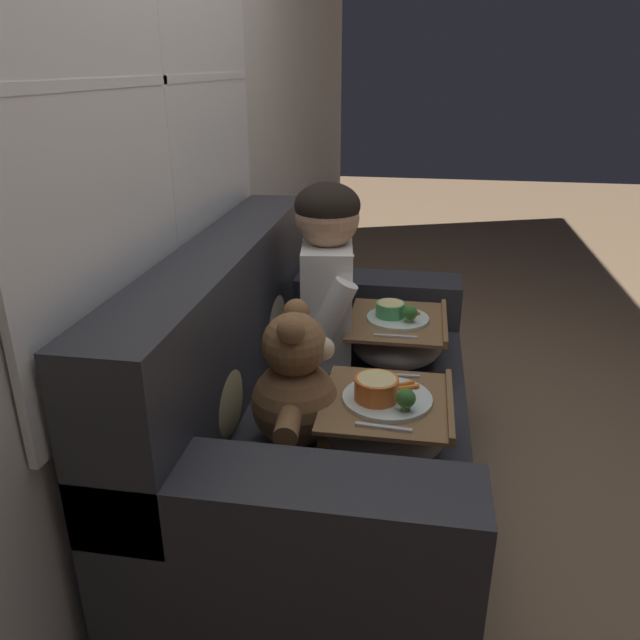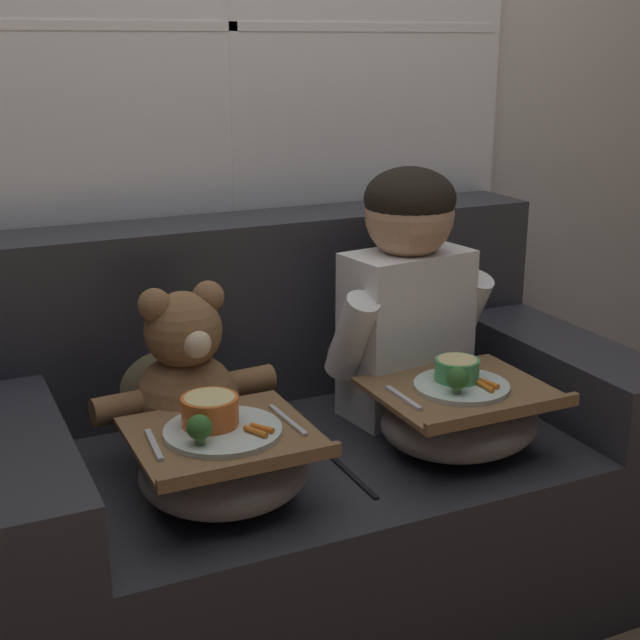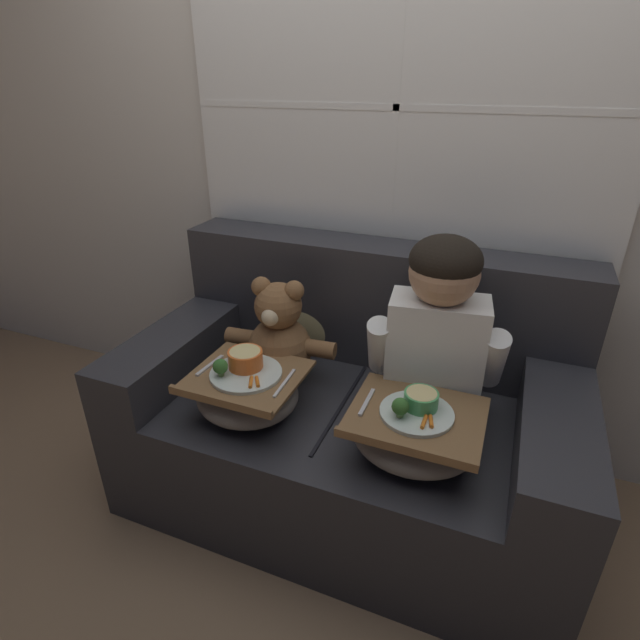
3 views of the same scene
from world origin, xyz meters
TOP-DOWN VIEW (x-y plane):
  - ground_plane at (0.00, 0.00)m, footprint 14.00×14.00m
  - wall_back_with_window at (0.00, 0.52)m, footprint 8.00×0.08m
  - couch at (0.00, 0.06)m, footprint 1.60×0.90m
  - throw_pillow_behind_child at (0.29, 0.27)m, footprint 0.35×0.17m
  - throw_pillow_behind_teddy at (-0.29, 0.27)m, footprint 0.32×0.15m
  - child_figure at (0.29, 0.04)m, footprint 0.47×0.24m
  - teddy_bear at (-0.29, 0.04)m, footprint 0.44×0.31m
  - lap_tray_child at (0.29, -0.21)m, footprint 0.40×0.35m
  - lap_tray_teddy at (-0.29, -0.21)m, footprint 0.37×0.35m

SIDE VIEW (x-z plane):
  - ground_plane at x=0.00m, z-range 0.00..0.00m
  - couch at x=0.00m, z-range -0.13..0.81m
  - lap_tray_child at x=0.29m, z-range 0.43..0.66m
  - lap_tray_teddy at x=-0.29m, z-range 0.43..0.66m
  - throw_pillow_behind_child at x=0.29m, z-range 0.44..0.80m
  - throw_pillow_behind_teddy at x=-0.29m, z-range 0.46..0.79m
  - teddy_bear at x=-0.29m, z-range 0.43..0.84m
  - child_figure at x=0.29m, z-range 0.49..1.13m
  - wall_back_with_window at x=0.00m, z-range 0.01..2.61m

